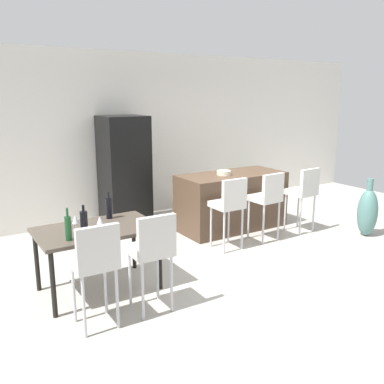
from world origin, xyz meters
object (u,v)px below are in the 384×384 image
at_px(wine_glass_left, 100,221).
at_px(wine_glass_middle, 75,220).
at_px(bar_chair_middle, 267,196).
at_px(dining_table, 97,234).
at_px(potted_plant, 248,188).
at_px(fruit_bowl, 224,173).
at_px(wine_bottle_inner, 109,208).
at_px(dining_chair_far, 152,247).
at_px(wine_bottle_far, 68,228).
at_px(kitchen_island, 231,201).
at_px(bar_chair_right, 304,190).
at_px(dining_chair_near, 95,259).
at_px(floor_vase, 367,212).
at_px(refrigerator, 124,171).
at_px(wine_bottle_right, 84,222).
at_px(bar_chair_left, 230,202).

xyz_separation_m(wine_glass_left, wine_glass_middle, (-0.21, 0.17, 0.00)).
distance_m(bar_chair_middle, wine_glass_middle, 2.97).
bearing_deg(dining_table, potted_plant, 28.49).
height_order(wine_glass_middle, fruit_bowl, fruit_bowl).
bearing_deg(wine_bottle_inner, fruit_bowl, 18.20).
relative_size(dining_chair_far, wine_bottle_far, 3.09).
bearing_deg(kitchen_island, fruit_bowl, -174.72).
bearing_deg(wine_glass_left, wine_glass_middle, 142.15).
distance_m(bar_chair_right, dining_chair_near, 3.93).
bearing_deg(wine_bottle_far, bar_chair_right, 7.00).
xyz_separation_m(bar_chair_middle, dining_chair_near, (-3.03, -1.01, 0.00)).
distance_m(kitchen_island, potted_plant, 1.76).
bearing_deg(floor_vase, wine_glass_middle, 174.10).
bearing_deg(refrigerator, fruit_bowl, -43.98).
bearing_deg(wine_bottle_inner, bar_chair_middle, -0.78).
distance_m(dining_chair_far, wine_glass_left, 0.72).
relative_size(bar_chair_right, wine_glass_middle, 6.03).
height_order(kitchen_island, refrigerator, refrigerator).
relative_size(fruit_bowl, floor_vase, 0.25).
xyz_separation_m(bar_chair_middle, fruit_bowl, (-0.25, 0.77, 0.26)).
relative_size(bar_chair_right, potted_plant, 1.97).
xyz_separation_m(wine_bottle_inner, fruit_bowl, (2.23, 0.73, 0.09)).
bearing_deg(wine_bottle_inner, potted_plant, 26.91).
xyz_separation_m(bar_chair_right, floor_vase, (0.72, -0.68, -0.31)).
bearing_deg(potted_plant, fruit_bowl, -142.27).
xyz_separation_m(wine_bottle_far, potted_plant, (4.37, 2.41, -0.57)).
distance_m(wine_glass_left, refrigerator, 2.65).
xyz_separation_m(dining_chair_near, wine_bottle_right, (0.13, 0.68, 0.17)).
height_order(dining_chair_near, wine_glass_middle, dining_chair_near).
distance_m(dining_chair_near, floor_vase, 4.54).
height_order(dining_table, wine_bottle_right, wine_bottle_right).
bearing_deg(wine_glass_left, dining_chair_near, -114.24).
bearing_deg(potted_plant, wine_glass_left, -150.00).
height_order(bar_chair_left, wine_bottle_right, bar_chair_left).
relative_size(bar_chair_middle, wine_bottle_far, 3.09).
distance_m(wine_glass_middle, floor_vase, 4.50).
bearing_deg(floor_vase, dining_chair_far, -175.15).
distance_m(dining_chair_far, wine_bottle_right, 0.84).
height_order(kitchen_island, wine_bottle_right, wine_bottle_right).
height_order(kitchen_island, dining_table, kitchen_island).
bearing_deg(dining_chair_near, dining_chair_far, 0.00).
bearing_deg(wine_bottle_far, dining_chair_far, -38.30).
relative_size(wine_bottle_far, floor_vase, 0.37).
height_order(wine_bottle_right, wine_bottle_far, wine_bottle_far).
bearing_deg(kitchen_island, wine_glass_middle, -160.91).
relative_size(dining_table, wine_bottle_inner, 4.09).
distance_m(bar_chair_left, fruit_bowl, 0.93).
bearing_deg(floor_vase, wine_bottle_right, 175.53).
relative_size(kitchen_island, dining_chair_near, 1.69).
distance_m(wine_glass_middle, fruit_bowl, 2.89).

